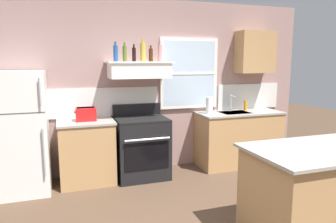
# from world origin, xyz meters

# --- Properties ---
(back_wall) EXTENTS (5.40, 0.11, 2.70)m
(back_wall) POSITION_xyz_m (0.03, 2.23, 1.35)
(back_wall) COLOR gray
(back_wall) RESTS_ON ground_plane
(refrigerator) EXTENTS (0.70, 0.72, 1.63)m
(refrigerator) POSITION_xyz_m (-1.90, 1.84, 0.81)
(refrigerator) COLOR white
(refrigerator) RESTS_ON ground_plane
(counter_left_of_stove) EXTENTS (0.79, 0.63, 0.91)m
(counter_left_of_stove) POSITION_xyz_m (-1.05, 1.90, 0.46)
(counter_left_of_stove) COLOR tan
(counter_left_of_stove) RESTS_ON ground_plane
(toaster) EXTENTS (0.30, 0.20, 0.19)m
(toaster) POSITION_xyz_m (-1.04, 1.92, 1.01)
(toaster) COLOR red
(toaster) RESTS_ON counter_left_of_stove
(stove_range) EXTENTS (0.76, 0.69, 1.09)m
(stove_range) POSITION_xyz_m (-0.25, 1.86, 0.46)
(stove_range) COLOR black
(stove_range) RESTS_ON ground_plane
(range_hood_shelf) EXTENTS (0.96, 0.52, 0.24)m
(range_hood_shelf) POSITION_xyz_m (-0.25, 1.96, 1.62)
(range_hood_shelf) COLOR white
(bottle_blue_liqueur) EXTENTS (0.07, 0.07, 0.28)m
(bottle_blue_liqueur) POSITION_xyz_m (-0.59, 1.93, 1.86)
(bottle_blue_liqueur) COLOR #1E478C
(bottle_blue_liqueur) RESTS_ON range_hood_shelf
(bottle_olive_oil_square) EXTENTS (0.06, 0.06, 0.27)m
(bottle_olive_oil_square) POSITION_xyz_m (-0.46, 1.94, 1.86)
(bottle_olive_oil_square) COLOR #4C601E
(bottle_olive_oil_square) RESTS_ON range_hood_shelf
(bottle_balsamic_dark) EXTENTS (0.06, 0.06, 0.25)m
(bottle_balsamic_dark) POSITION_xyz_m (-0.32, 1.96, 1.85)
(bottle_balsamic_dark) COLOR black
(bottle_balsamic_dark) RESTS_ON range_hood_shelf
(bottle_champagne_gold_foil) EXTENTS (0.08, 0.08, 0.33)m
(bottle_champagne_gold_foil) POSITION_xyz_m (-0.18, 1.98, 1.89)
(bottle_champagne_gold_foil) COLOR #B29333
(bottle_champagne_gold_foil) RESTS_ON range_hood_shelf
(bottle_brown_stout) EXTENTS (0.06, 0.06, 0.24)m
(bottle_brown_stout) POSITION_xyz_m (-0.05, 2.01, 1.85)
(bottle_brown_stout) COLOR #381E0F
(bottle_brown_stout) RESTS_ON range_hood_shelf
(bottle_rose_pink) EXTENTS (0.07, 0.07, 0.31)m
(bottle_rose_pink) POSITION_xyz_m (0.09, 1.99, 1.87)
(bottle_rose_pink) COLOR #C67F84
(bottle_rose_pink) RESTS_ON range_hood_shelf
(counter_right_with_sink) EXTENTS (1.43, 0.63, 0.91)m
(counter_right_with_sink) POSITION_xyz_m (1.45, 1.90, 0.46)
(counter_right_with_sink) COLOR tan
(counter_right_with_sink) RESTS_ON ground_plane
(sink_faucet) EXTENTS (0.03, 0.17, 0.28)m
(sink_faucet) POSITION_xyz_m (1.35, 2.00, 1.08)
(sink_faucet) COLOR silver
(sink_faucet) RESTS_ON counter_right_with_sink
(paper_towel_roll) EXTENTS (0.11, 0.11, 0.27)m
(paper_towel_roll) POSITION_xyz_m (0.89, 1.90, 1.04)
(paper_towel_roll) COLOR white
(paper_towel_roll) RESTS_ON counter_right_with_sink
(dish_soap_bottle) EXTENTS (0.06, 0.06, 0.18)m
(dish_soap_bottle) POSITION_xyz_m (1.63, 2.00, 1.00)
(dish_soap_bottle) COLOR orange
(dish_soap_bottle) RESTS_ON counter_right_with_sink
(kitchen_island) EXTENTS (1.40, 0.90, 0.91)m
(kitchen_island) POSITION_xyz_m (1.01, -0.30, 0.46)
(kitchen_island) COLOR tan
(kitchen_island) RESTS_ON ground_plane
(upper_cabinet_right) EXTENTS (0.64, 0.32, 0.70)m
(upper_cabinet_right) POSITION_xyz_m (1.80, 2.04, 1.90)
(upper_cabinet_right) COLOR tan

